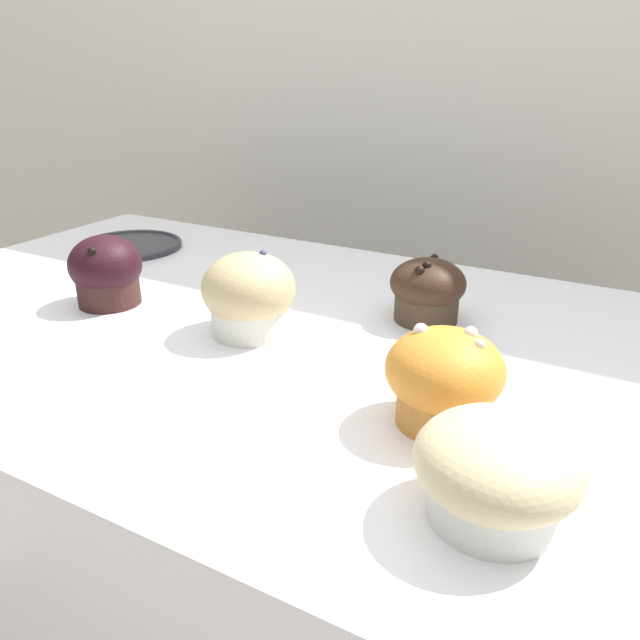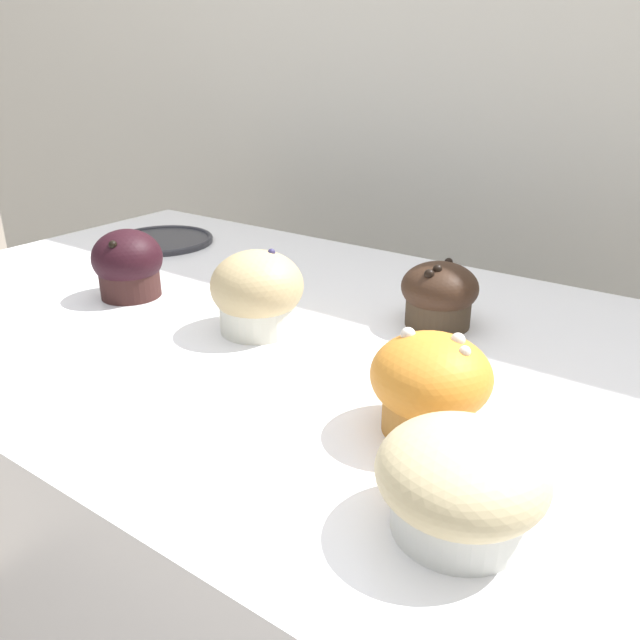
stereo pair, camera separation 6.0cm
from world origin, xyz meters
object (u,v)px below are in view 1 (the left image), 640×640
object	(u,v)px
muffin_back_right	(444,378)
serving_plate	(129,245)
muffin_front_center	(106,271)
muffin_back_left	(427,290)
muffin_front_left	(497,470)
muffin_front_right	(249,295)

from	to	relation	value
muffin_back_right	serving_plate	distance (m)	0.65
muffin_front_center	muffin_back_left	distance (m)	0.38
muffin_back_left	muffin_back_right	bearing A→B (deg)	-66.54
serving_plate	muffin_front_center	bearing A→B (deg)	-50.42
muffin_back_left	serving_plate	distance (m)	0.52
muffin_front_center	muffin_back_right	size ratio (longest dim) A/B	0.89
muffin_front_center	muffin_front_left	world-z (taller)	muffin_front_center
muffin_front_center	muffin_front_left	xyz separation A→B (m)	(0.51, -0.16, -0.00)
muffin_back_right	serving_plate	size ratio (longest dim) A/B	0.59
muffin_back_right	serving_plate	bearing A→B (deg)	157.30
muffin_front_center	muffin_back_right	distance (m)	0.45
muffin_front_left	muffin_front_right	size ratio (longest dim) A/B	1.07
muffin_back_left	muffin_front_right	distance (m)	0.20
muffin_front_center	serving_plate	bearing A→B (deg)	129.58
muffin_back_right	muffin_front_left	world-z (taller)	muffin_back_right
muffin_back_right	muffin_front_right	xyz separation A→B (m)	(-0.24, 0.07, 0.00)
muffin_front_left	muffin_front_center	bearing A→B (deg)	163.01
muffin_back_right	serving_plate	world-z (taller)	muffin_back_right
muffin_front_center	muffin_back_left	world-z (taller)	muffin_front_center
muffin_front_center	muffin_back_right	world-z (taller)	same
muffin_front_left	serving_plate	size ratio (longest dim) A/B	0.66
muffin_front_center	muffin_back_left	xyz separation A→B (m)	(0.36, 0.14, -0.00)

